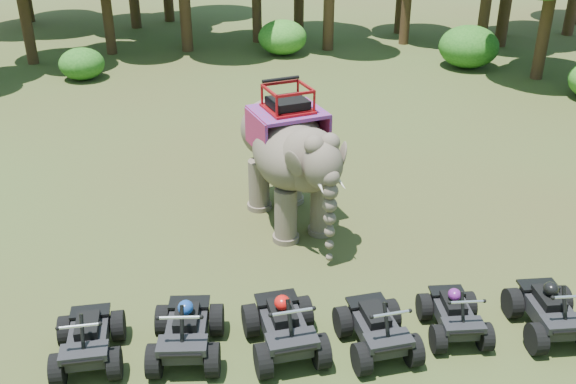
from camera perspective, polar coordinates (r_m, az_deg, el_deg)
name	(u,v)px	position (r m, az deg, el deg)	size (l,w,h in m)	color
ground	(292,293)	(14.28, 0.37, -9.00)	(110.00, 110.00, 0.00)	#47381E
elephant	(289,155)	(16.27, 0.10, 3.27)	(1.95, 4.43, 3.72)	brown
atv_0	(87,333)	(12.79, -17.44, -11.85)	(1.24, 1.70, 1.26)	black
atv_1	(186,325)	(12.49, -9.08, -11.58)	(1.32, 1.81, 1.34)	black
atv_2	(284,320)	(12.41, -0.33, -11.32)	(1.36, 1.87, 1.38)	black
atv_3	(378,321)	(12.58, 7.97, -11.33)	(1.26, 1.73, 1.28)	black
atv_4	(455,309)	(13.29, 14.64, -10.02)	(1.15, 1.57, 1.17)	black
atv_5	(552,305)	(13.88, 22.41, -9.25)	(1.28, 1.76, 1.30)	black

